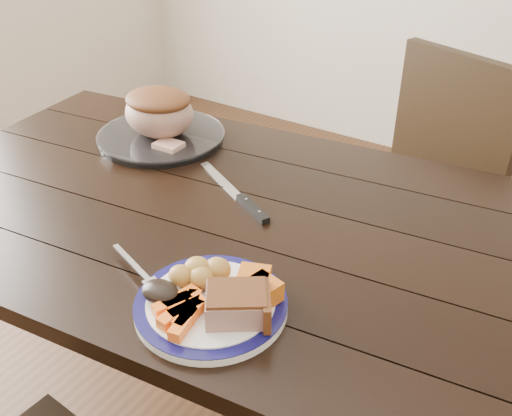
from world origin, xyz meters
The scene contains 14 objects.
dining_table centered at (0.00, 0.00, 0.66)m, with size 1.70×1.09×0.75m.
chair_far centered at (0.21, 0.73, 0.52)m, with size 0.54×0.55×0.93m.
dinner_plate centered at (0.15, -0.27, 0.76)m, with size 0.27×0.27×0.02m, color white.
plate_rim centered at (0.15, -0.27, 0.77)m, with size 0.27×0.27×0.02m, color #100E48.
serving_platter centered at (-0.37, 0.20, 0.76)m, with size 0.34×0.34×0.02m, color white.
pork_slice centered at (0.21, -0.28, 0.79)m, with size 0.10×0.08×0.05m, color #A87667.
roasted_potatoes centered at (0.11, -0.24, 0.79)m, with size 0.09×0.09×0.04m.
carrot_batons centered at (0.14, -0.33, 0.78)m, with size 0.09×0.11×0.02m.
pumpkin_wedges centered at (0.21, -0.21, 0.79)m, with size 0.10×0.07×0.04m.
dark_mushroom centered at (0.08, -0.32, 0.79)m, with size 0.07×0.05×0.03m, color black.
fork centered at (0.00, -0.28, 0.77)m, with size 0.17×0.07×0.00m.
roast_joint centered at (-0.37, 0.20, 0.83)m, with size 0.19×0.17×0.13m, color tan.
cut_slice centered at (-0.30, 0.14, 0.78)m, with size 0.07×0.06×0.02m, color tan.
carving_knife centered at (0.00, 0.05, 0.76)m, with size 0.29×0.17×0.01m.
Camera 1 is at (0.63, -0.86, 1.43)m, focal length 40.00 mm.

